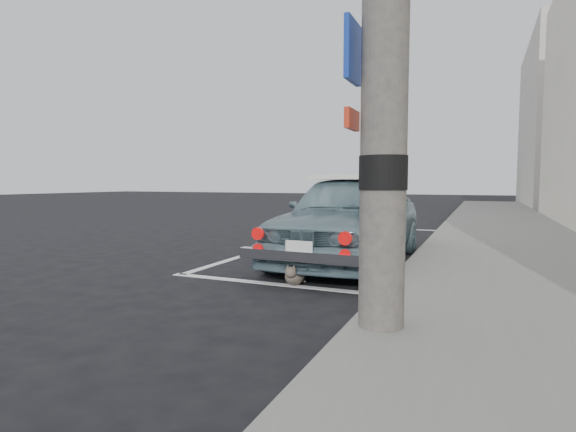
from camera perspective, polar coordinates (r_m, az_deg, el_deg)
name	(u,v)px	position (r m, az deg, el deg)	size (l,w,h in m)	color
ground	(259,273)	(6.11, -3.64, -7.30)	(80.00, 80.00, 0.00)	black
sidewalk	(515,261)	(7.43, 26.88, -5.08)	(2.80, 40.00, 0.15)	slate
building_far	(567,124)	(25.73, 31.89, 9.89)	(3.50, 10.00, 8.00)	beige
pline_rear	(278,284)	(5.45, -1.33, -8.67)	(3.00, 0.12, 0.01)	silver
pline_front	(389,229)	(12.09, 12.70, -1.57)	(3.00, 0.12, 0.01)	silver
pline_side	(287,242)	(9.16, -0.12, -3.34)	(0.12, 7.00, 0.01)	silver
retro_coupe	(350,217)	(6.98, 7.91, -0.07)	(1.70, 4.09, 1.38)	slate
cat	(295,275)	(5.40, 0.84, -7.47)	(0.25, 0.52, 0.27)	brown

